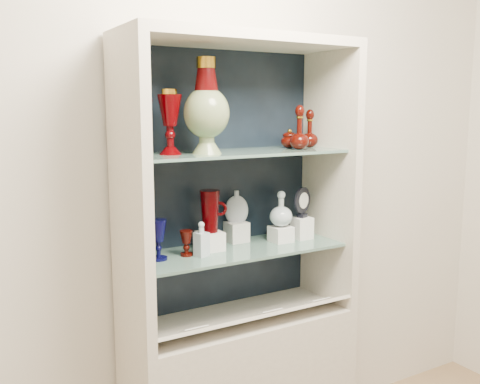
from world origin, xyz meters
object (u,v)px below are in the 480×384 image
clear_square_bottle (201,239)px  flat_flask (237,206)px  ruby_decanter_a (300,125)px  ruby_goblet_tall (145,241)px  cobalt_goblet (158,240)px  cameo_medallion (302,202)px  lidded_bowl (289,138)px  ruby_decanter_b (310,127)px  clear_round_decanter (281,210)px  enamel_urn (206,106)px  ruby_pitcher (210,211)px  pedestal_lamp_right (170,122)px  ruby_goblet_small (186,243)px  pedestal_lamp_left (141,126)px

clear_square_bottle → flat_flask: bearing=29.4°
ruby_decanter_a → ruby_goblet_tall: ruby_decanter_a is taller
cobalt_goblet → cameo_medallion: (0.71, -0.01, 0.09)m
lidded_bowl → ruby_goblet_tall: 0.81m
ruby_decanter_b → clear_round_decanter: size_ratio=1.18×
lidded_bowl → cobalt_goblet: size_ratio=0.55×
enamel_urn → ruby_goblet_tall: bearing=177.4°
enamel_urn → ruby_pitcher: (0.05, 0.07, -0.44)m
pedestal_lamp_right → lidded_bowl: pedestal_lamp_right is taller
lidded_bowl → cameo_medallion: lidded_bowl is taller
ruby_goblet_small → clear_round_decanter: 0.48m
lidded_bowl → cameo_medallion: size_ratio=0.61×
ruby_decanter_b → cobalt_goblet: 0.87m
enamel_urn → clear_round_decanter: (0.39, 0.04, -0.46)m
ruby_decanter_b → ruby_goblet_small: ruby_decanter_b is taller
ruby_decanter_b → cameo_medallion: (-0.05, -0.02, -0.34)m
ruby_goblet_tall → ruby_decanter_b: bearing=3.6°
lidded_bowl → clear_round_decanter: bearing=-154.5°
enamel_urn → ruby_goblet_small: enamel_urn is taller
ruby_goblet_small → cameo_medallion: 0.60m
ruby_goblet_tall → clear_round_decanter: 0.66m
ruby_decanter_b → flat_flask: size_ratio=1.23×
ruby_decanter_b → ruby_goblet_tall: bearing=-176.4°
ruby_goblet_small → clear_square_bottle: 0.07m
pedestal_lamp_left → ruby_decanter_a: 0.72m
ruby_pitcher → lidded_bowl: bearing=21.5°
pedestal_lamp_left → pedestal_lamp_right: pedestal_lamp_right is taller
lidded_bowl → clear_round_decanter: 0.32m
ruby_goblet_small → flat_flask: 0.33m
ruby_decanter_b → lidded_bowl: ruby_decanter_b is taller
lidded_bowl → flat_flask: lidded_bowl is taller
ruby_decanter_b → cameo_medallion: bearing=-157.7°
enamel_urn → lidded_bowl: 0.48m
cobalt_goblet → ruby_goblet_small: cobalt_goblet is taller
ruby_goblet_small → flat_flask: (0.30, 0.10, 0.11)m
ruby_goblet_small → enamel_urn: bearing=-30.7°
ruby_goblet_tall → ruby_pitcher: bearing=11.3°
ruby_decanter_a → cameo_medallion: bearing=40.7°
pedestal_lamp_left → clear_square_bottle: 0.53m
pedestal_lamp_left → clear_square_bottle: pedestal_lamp_left is taller
enamel_urn → ruby_goblet_small: bearing=149.3°
ruby_decanter_a → flat_flask: (-0.22, 0.16, -0.36)m
flat_flask → ruby_goblet_tall: bearing=-139.9°
flat_flask → cameo_medallion: 0.31m
cobalt_goblet → enamel_urn: bearing=-14.0°
clear_square_bottle → clear_round_decanter: 0.42m
ruby_goblet_small → ruby_pitcher: 0.17m
enamel_urn → lidded_bowl: enamel_urn is taller
pedestal_lamp_right → ruby_decanter_b: (0.70, 0.02, -0.03)m
ruby_decanter_b → cameo_medallion: 0.34m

